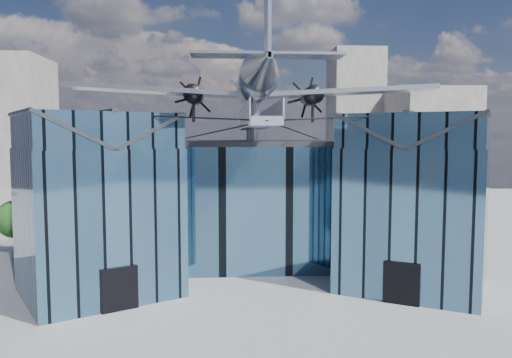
{
  "coord_description": "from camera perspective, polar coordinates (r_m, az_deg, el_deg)",
  "views": [
    {
      "loc": [
        -2.31,
        -33.62,
        10.28
      ],
      "look_at": [
        0.0,
        2.0,
        7.2
      ],
      "focal_mm": 35.0,
      "sensor_mm": 36.0,
      "label": 1
    }
  ],
  "objects": [
    {
      "name": "tree_side_w",
      "position": [
        46.35,
        -25.81,
        -4.16
      ],
      "size": [
        3.68,
        3.68,
        4.95
      ],
      "rotation": [
        0.0,
        0.0,
        -0.18
      ],
      "color": "#382816",
      "rests_on": "ground"
    },
    {
      "name": "tree_side_e",
      "position": [
        51.43,
        22.82,
        -2.94
      ],
      "size": [
        4.27,
        4.27,
        5.29
      ],
      "rotation": [
        0.0,
        0.0,
        0.32
      ],
      "color": "#382816",
      "rests_on": "ground"
    },
    {
      "name": "museum",
      "position": [
        39.79,
        -0.36,
        -1.91
      ],
      "size": [
        32.88,
        24.5,
        17.6
      ],
      "color": "teal",
      "rests_on": "ground"
    },
    {
      "name": "bg_towers",
      "position": [
        84.19,
        -1.16,
        4.74
      ],
      "size": [
        77.0,
        24.5,
        26.0
      ],
      "color": "gray",
      "rests_on": "ground"
    },
    {
      "name": "ground_plane",
      "position": [
        35.23,
        0.22,
        -12.03
      ],
      "size": [
        120.0,
        120.0,
        0.0
      ],
      "primitive_type": "plane",
      "color": "gray"
    }
  ]
}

